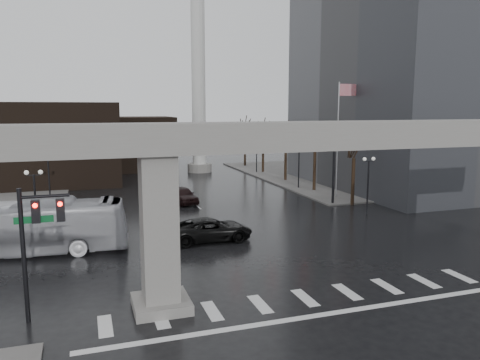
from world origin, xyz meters
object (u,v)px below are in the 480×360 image
(signal_mast_arm, at_px, (298,146))
(far_car, at_px, (183,195))
(pickup_truck, at_px, (211,230))
(city_bus, at_px, (25,227))

(signal_mast_arm, xyz_separation_m, far_car, (-10.02, 5.29, -5.02))
(pickup_truck, bearing_deg, signal_mast_arm, -51.64)
(pickup_truck, xyz_separation_m, city_bus, (-12.09, 0.83, 0.95))
(pickup_truck, distance_m, city_bus, 12.15)
(pickup_truck, relative_size, far_car, 1.24)
(signal_mast_arm, xyz_separation_m, city_bus, (-22.91, -7.69, -4.06))
(city_bus, bearing_deg, signal_mast_arm, -64.74)
(city_bus, height_order, far_car, city_bus)
(city_bus, relative_size, far_car, 2.68)
(far_car, bearing_deg, city_bus, -145.10)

